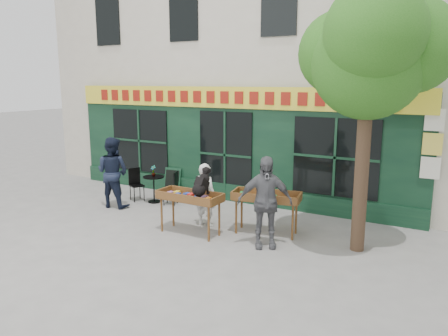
# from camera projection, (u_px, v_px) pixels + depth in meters

# --- Properties ---
(ground) EXTENTS (80.00, 80.00, 0.00)m
(ground) POSITION_uv_depth(u_px,v_px,m) (180.00, 221.00, 10.93)
(ground) COLOR slate
(ground) RESTS_ON ground
(building) EXTENTS (14.00, 7.26, 10.00)m
(building) POSITION_uv_depth(u_px,v_px,m) (278.00, 36.00, 15.04)
(building) COLOR beige
(building) RESTS_ON ground
(street_tree) EXTENTS (3.05, 2.90, 5.60)m
(street_tree) POSITION_uv_depth(u_px,v_px,m) (372.00, 46.00, 8.32)
(street_tree) COLOR #382619
(street_tree) RESTS_ON ground
(book_cart_center) EXTENTS (1.51, 0.65, 0.99)m
(book_cart_center) POSITION_uv_depth(u_px,v_px,m) (190.00, 199.00, 9.90)
(book_cart_center) COLOR brown
(book_cart_center) RESTS_ON ground
(dog) EXTENTS (0.35, 0.61, 0.60)m
(dog) POSITION_uv_depth(u_px,v_px,m) (201.00, 181.00, 9.60)
(dog) COLOR black
(dog) RESTS_ON book_cart_center
(woman) EXTENTS (0.57, 0.38, 1.54)m
(woman) POSITION_uv_depth(u_px,v_px,m) (205.00, 195.00, 10.47)
(woman) COLOR silver
(woman) RESTS_ON ground
(book_cart_right) EXTENTS (1.59, 0.89, 0.99)m
(book_cart_right) POSITION_uv_depth(u_px,v_px,m) (266.00, 199.00, 9.90)
(book_cart_right) COLOR brown
(book_cart_right) RESTS_ON ground
(man_right) EXTENTS (1.23, 0.99, 1.95)m
(man_right) POSITION_uv_depth(u_px,v_px,m) (265.00, 202.00, 9.08)
(man_right) COLOR #525256
(man_right) RESTS_ON ground
(bistro_table) EXTENTS (0.60, 0.60, 0.76)m
(bistro_table) POSITION_uv_depth(u_px,v_px,m) (154.00, 184.00, 12.55)
(bistro_table) COLOR black
(bistro_table) RESTS_ON ground
(bistro_chair_left) EXTENTS (0.49, 0.48, 0.95)m
(bistro_chair_left) POSITION_uv_depth(u_px,v_px,m) (136.00, 181.00, 12.80)
(bistro_chair_left) COLOR black
(bistro_chair_left) RESTS_ON ground
(bistro_chair_right) EXTENTS (0.46, 0.46, 0.95)m
(bistro_chair_right) POSITION_uv_depth(u_px,v_px,m) (173.00, 185.00, 12.30)
(bistro_chair_right) COLOR black
(bistro_chair_right) RESTS_ON ground
(potted_plant) EXTENTS (0.19, 0.15, 0.33)m
(potted_plant) POSITION_uv_depth(u_px,v_px,m) (153.00, 171.00, 12.47)
(potted_plant) COLOR gray
(potted_plant) RESTS_ON bistro_table
(man_left) EXTENTS (1.05, 0.88, 1.96)m
(man_left) POSITION_uv_depth(u_px,v_px,m) (113.00, 172.00, 12.04)
(man_left) COLOR black
(man_left) RESTS_ON ground
(chalkboard) EXTENTS (0.58, 0.25, 0.79)m
(chalkboard) POSITION_uv_depth(u_px,v_px,m) (172.00, 181.00, 13.61)
(chalkboard) COLOR black
(chalkboard) RESTS_ON ground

